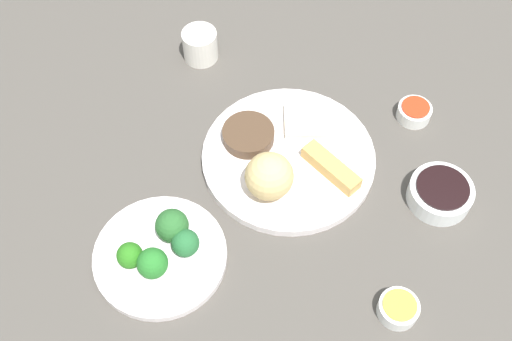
{
  "coord_description": "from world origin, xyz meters",
  "views": [
    {
      "loc": [
        -0.1,
        -0.63,
        0.89
      ],
      "look_at": [
        -0.08,
        -0.08,
        0.06
      ],
      "focal_mm": 44.4,
      "sensor_mm": 36.0,
      "label": 1
    }
  ],
  "objects": [
    {
      "name": "sauce_ramekin_hot_mustard_liquid",
      "position": [
        0.11,
        -0.3,
        0.05
      ],
      "size": [
        0.05,
        0.05,
        0.0
      ],
      "primitive_type": "cylinder",
      "color": "yellow",
      "rests_on": "sauce_ramekin_hot_mustard"
    },
    {
      "name": "broccoli_floret_2",
      "position": [
        -0.27,
        -0.22,
        0.05
      ],
      "size": [
        0.04,
        0.04,
        0.04
      ],
      "primitive_type": "sphere",
      "color": "#28701A",
      "rests_on": "broccoli_plate"
    },
    {
      "name": "teacup",
      "position": [
        -0.18,
        0.21,
        0.05
      ],
      "size": [
        0.06,
        0.06,
        0.06
      ],
      "primitive_type": "cylinder",
      "color": "white",
      "rests_on": "tabletop"
    },
    {
      "name": "main_plate",
      "position": [
        -0.03,
        -0.04,
        0.03
      ],
      "size": [
        0.29,
        0.29,
        0.02
      ],
      "primitive_type": "cylinder",
      "color": "white",
      "rests_on": "tabletop"
    },
    {
      "name": "spring_roll",
      "position": [
        0.04,
        -0.07,
        0.05
      ],
      "size": [
        0.09,
        0.1,
        0.02
      ],
      "primitive_type": "cube",
      "rotation": [
        0.0,
        0.0,
        2.29
      ],
      "color": "tan",
      "rests_on": "main_plate"
    },
    {
      "name": "stir_fry_heap",
      "position": [
        -0.09,
        0.0,
        0.05
      ],
      "size": [
        0.09,
        0.09,
        0.02
      ],
      "primitive_type": "cylinder",
      "color": "#483323",
      "rests_on": "main_plate"
    },
    {
      "name": "soy_sauce_bowl",
      "position": [
        0.21,
        -0.12,
        0.04
      ],
      "size": [
        0.1,
        0.1,
        0.03
      ],
      "primitive_type": "cylinder",
      "color": "white",
      "rests_on": "tabletop"
    },
    {
      "name": "sauce_ramekin_sweet_and_sour",
      "position": [
        0.19,
        0.05,
        0.03
      ],
      "size": [
        0.06,
        0.06,
        0.02
      ],
      "primitive_type": "cylinder",
      "color": "white",
      "rests_on": "tabletop"
    },
    {
      "name": "crab_rangoon_wonton",
      "position": [
        0.01,
        0.03,
        0.04
      ],
      "size": [
        0.08,
        0.07,
        0.01
      ],
      "primitive_type": "cube",
      "rotation": [
        0.0,
        0.0,
        -0.02
      ],
      "color": "beige",
      "rests_on": "main_plate"
    },
    {
      "name": "broccoli_floret_3",
      "position": [
        -0.24,
        -0.24,
        0.06
      ],
      "size": [
        0.05,
        0.05,
        0.05
      ],
      "primitive_type": "sphere",
      "color": "#256F26",
      "rests_on": "broccoli_plate"
    },
    {
      "name": "broccoli_plate",
      "position": [
        -0.23,
        -0.21,
        0.03
      ],
      "size": [
        0.2,
        0.2,
        0.01
      ],
      "primitive_type": "cylinder",
      "color": "white",
      "rests_on": "tabletop"
    },
    {
      "name": "rice_scoop",
      "position": [
        -0.06,
        -0.1,
        0.07
      ],
      "size": [
        0.08,
        0.08,
        0.08
      ],
      "primitive_type": "sphere",
      "color": "tan",
      "rests_on": "main_plate"
    },
    {
      "name": "soy_sauce_bowl_liquid",
      "position": [
        0.21,
        -0.12,
        0.06
      ],
      "size": [
        0.08,
        0.08,
        0.0
      ],
      "primitive_type": "cylinder",
      "color": "black",
      "rests_on": "soy_sauce_bowl"
    },
    {
      "name": "broccoli_floret_1",
      "position": [
        -0.19,
        -0.2,
        0.06
      ],
      "size": [
        0.04,
        0.04,
        0.04
      ],
      "primitive_type": "sphere",
      "color": "#246131",
      "rests_on": "broccoli_plate"
    },
    {
      "name": "tabletop",
      "position": [
        0.0,
        0.0,
        0.01
      ],
      "size": [
        2.2,
        2.2,
        0.02
      ],
      "primitive_type": "cube",
      "color": "#4A453F",
      "rests_on": "ground"
    },
    {
      "name": "sauce_ramekin_sweet_and_sour_liquid",
      "position": [
        0.19,
        0.05,
        0.05
      ],
      "size": [
        0.05,
        0.05,
        0.0
      ],
      "primitive_type": "cylinder",
      "color": "red",
      "rests_on": "sauce_ramekin_sweet_and_sour"
    },
    {
      "name": "sauce_ramekin_hot_mustard",
      "position": [
        0.11,
        -0.3,
        0.03
      ],
      "size": [
        0.06,
        0.06,
        0.02
      ],
      "primitive_type": "cylinder",
      "color": "white",
      "rests_on": "tabletop"
    },
    {
      "name": "broccoli_floret_0",
      "position": [
        -0.21,
        -0.18,
        0.06
      ],
      "size": [
        0.05,
        0.05,
        0.05
      ],
      "primitive_type": "sphere",
      "color": "#285F29",
      "rests_on": "broccoli_plate"
    }
  ]
}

